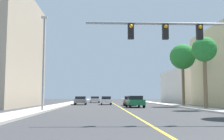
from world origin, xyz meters
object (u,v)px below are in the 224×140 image
object	(u,v)px
street_lamp	(44,58)
palm_mid	(204,51)
palm_far	(183,57)
car_white	(106,100)
traffic_signal_mast	(213,41)
car_silver	(95,99)
car_red	(130,101)
car_gray	(81,100)
car_green	(135,101)

from	to	relation	value
street_lamp	palm_mid	distance (m)	16.22
palm_far	car_white	distance (m)	14.69
palm_far	traffic_signal_mast	bearing A→B (deg)	-103.15
street_lamp	car_white	world-z (taller)	street_lamp
street_lamp	car_silver	distance (m)	34.29
palm_mid	car_silver	size ratio (longest dim) A/B	1.60
street_lamp	car_white	xyz separation A→B (m)	(6.09, 20.05, -4.18)
palm_far	car_white	size ratio (longest dim) A/B	2.11
street_lamp	car_red	distance (m)	18.93
street_lamp	car_gray	size ratio (longest dim) A/B	2.21
car_silver	car_white	size ratio (longest dim) A/B	1.15
palm_far	car_green	size ratio (longest dim) A/B	1.89
palm_far	car_gray	bearing A→B (deg)	150.96
car_red	car_green	distance (m)	6.70
street_lamp	car_gray	world-z (taller)	street_lamp
palm_far	car_green	xyz separation A→B (m)	(-6.97, -2.48, -5.99)
car_gray	car_green	distance (m)	13.02
car_silver	car_red	distance (m)	18.87
palm_mid	car_white	bearing A→B (deg)	119.50
street_lamp	traffic_signal_mast	bearing A→B (deg)	-42.02
car_red	car_white	bearing A→B (deg)	130.66
car_gray	street_lamp	bearing A→B (deg)	83.53
traffic_signal_mast	palm_mid	xyz separation A→B (m)	(4.60, 12.85, 1.69)
street_lamp	palm_far	xyz separation A→B (m)	(16.46, 11.59, 1.87)
palm_mid	car_red	size ratio (longest dim) A/B	1.81
car_white	car_green	size ratio (longest dim) A/B	0.89
street_lamp	palm_far	size ratio (longest dim) A/B	1.02
palm_far	car_gray	distance (m)	17.73
palm_mid	car_red	bearing A→B (deg)	115.94
car_red	car_white	world-z (taller)	car_red
car_red	traffic_signal_mast	bearing A→B (deg)	-84.44
street_lamp	car_green	distance (m)	13.78
palm_mid	car_green	xyz separation A→B (m)	(-6.48, 6.50, -5.32)
street_lamp	car_silver	bearing A→B (deg)	83.42
car_green	car_white	bearing A→B (deg)	104.93
car_silver	car_green	size ratio (longest dim) A/B	1.03
traffic_signal_mast	palm_far	bearing A→B (deg)	76.85
car_white	car_red	bearing A→B (deg)	-50.72
palm_mid	car_white	size ratio (longest dim) A/B	1.85
car_red	car_green	size ratio (longest dim) A/B	0.91
car_white	palm_far	bearing A→B (deg)	-39.05
palm_mid	car_white	distance (m)	20.75
traffic_signal_mast	car_silver	distance (m)	44.82
palm_mid	car_silver	bearing A→B (deg)	111.14
car_red	car_white	xyz separation A→B (m)	(-3.45, 4.25, -0.01)
car_white	car_green	world-z (taller)	car_green
car_gray	car_white	distance (m)	4.23
car_silver	car_red	bearing A→B (deg)	-74.84
car_gray	car_green	xyz separation A→B (m)	(7.60, -10.57, 0.05)
palm_mid	car_gray	bearing A→B (deg)	129.52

